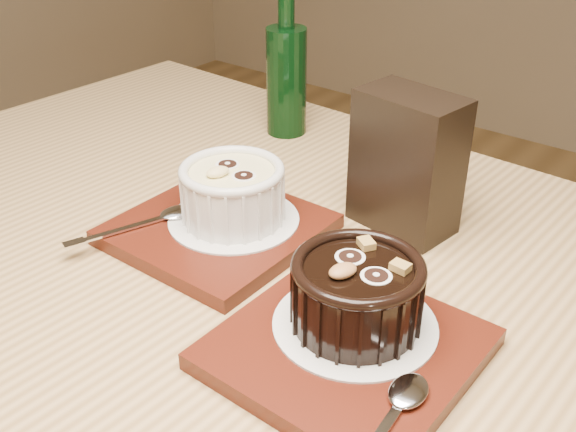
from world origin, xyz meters
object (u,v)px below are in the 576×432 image
object	(u,v)px
ramekin_white	(232,190)
ramekin_dark	(357,291)
tray_left	(218,229)
condiment_stand	(407,163)
tray_right	(346,349)
table	(275,388)
green_bottle	(286,77)

from	to	relation	value
ramekin_white	ramekin_dark	xyz separation A→B (m)	(0.18, -0.06, 0.00)
tray_left	condiment_stand	distance (m)	0.20
tray_left	tray_right	size ratio (longest dim) A/B	1.00
table	tray_left	size ratio (longest dim) A/B	6.85
tray_left	tray_right	xyz separation A→B (m)	(0.20, -0.07, 0.00)
condiment_stand	green_bottle	size ratio (longest dim) A/B	0.72
ramekin_dark	tray_right	bearing A→B (deg)	-56.73
ramekin_white	tray_left	bearing A→B (deg)	-106.18
ramekin_white	condiment_stand	bearing A→B (deg)	60.91
tray_right	ramekin_dark	distance (m)	0.05
table	ramekin_dark	size ratio (longest dim) A/B	12.05
tray_right	ramekin_dark	bearing A→B (deg)	105.76
table	tray_left	distance (m)	0.16
ramekin_white	green_bottle	xyz separation A→B (m)	(-0.12, 0.23, 0.03)
condiment_stand	green_bottle	xyz separation A→B (m)	(-0.24, 0.12, 0.01)
ramekin_dark	condiment_stand	world-z (taller)	condiment_stand
ramekin_white	green_bottle	distance (m)	0.26
ramekin_white	tray_right	bearing A→B (deg)	-6.24
ramekin_white	green_bottle	size ratio (longest dim) A/B	0.53
tray_right	ramekin_dark	xyz separation A→B (m)	(-0.01, 0.02, 0.04)
tray_right	tray_left	bearing A→B (deg)	161.00
ramekin_dark	condiment_stand	bearing A→B (deg)	126.13
tray_left	ramekin_white	size ratio (longest dim) A/B	1.76
table	tray_left	bearing A→B (deg)	153.99
ramekin_dark	condiment_stand	distance (m)	0.19
tray_right	ramekin_dark	world-z (taller)	ramekin_dark
tray_left	table	bearing A→B (deg)	-26.01
tray_left	condiment_stand	bearing A→B (deg)	44.88
tray_right	table	bearing A→B (deg)	172.42
table	tray_right	bearing A→B (deg)	-7.58
tray_right	ramekin_dark	size ratio (longest dim) A/B	1.76
ramekin_dark	green_bottle	xyz separation A→B (m)	(-0.30, 0.30, 0.03)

